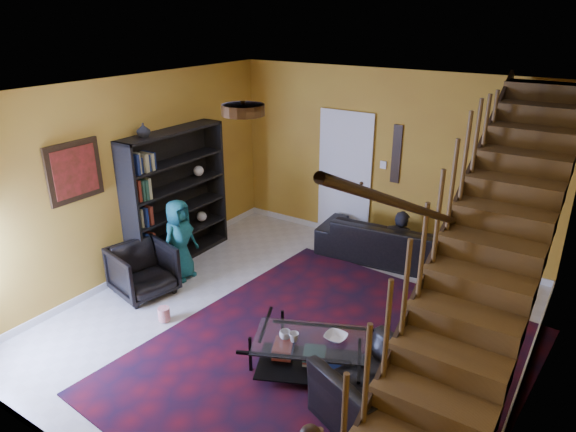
# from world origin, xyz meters

# --- Properties ---
(floor) EXTENTS (5.50, 5.50, 0.00)m
(floor) POSITION_xyz_m (0.00, 0.00, 0.00)
(floor) COLOR beige
(floor) RESTS_ON ground
(room) EXTENTS (5.50, 5.50, 5.50)m
(room) POSITION_xyz_m (-1.33, 1.33, 0.05)
(room) COLOR gold
(room) RESTS_ON ground
(staircase) EXTENTS (0.95, 5.02, 3.18)m
(staircase) POSITION_xyz_m (2.12, -0.00, 1.40)
(staircase) COLOR brown
(staircase) RESTS_ON floor
(bookshelf) EXTENTS (0.35, 1.80, 2.00)m
(bookshelf) POSITION_xyz_m (-2.40, 0.60, 0.96)
(bookshelf) COLOR black
(bookshelf) RESTS_ON floor
(door) EXTENTS (0.82, 0.05, 2.05)m
(door) POSITION_xyz_m (-0.70, 2.73, 1.02)
(door) COLOR silver
(door) RESTS_ON floor
(framed_picture) EXTENTS (0.04, 0.74, 0.74)m
(framed_picture) POSITION_xyz_m (-2.57, -0.90, 1.75)
(framed_picture) COLOR maroon
(framed_picture) RESTS_ON room
(wall_hanging) EXTENTS (0.14, 0.03, 0.90)m
(wall_hanging) POSITION_xyz_m (0.15, 2.73, 1.55)
(wall_hanging) COLOR black
(wall_hanging) RESTS_ON room
(ceiling_fixture) EXTENTS (0.40, 0.40, 0.10)m
(ceiling_fixture) POSITION_xyz_m (0.00, -0.80, 2.74)
(ceiling_fixture) COLOR #3F2814
(ceiling_fixture) RESTS_ON room
(rug) EXTENTS (4.07, 4.56, 0.02)m
(rug) POSITION_xyz_m (0.77, -0.37, 0.01)
(rug) COLOR #460C16
(rug) RESTS_ON floor
(sofa) EXTENTS (2.23, 1.05, 0.63)m
(sofa) POSITION_xyz_m (0.32, 2.30, 0.32)
(sofa) COLOR black
(sofa) RESTS_ON floor
(armchair_left) EXTENTS (0.91, 0.89, 0.69)m
(armchair_left) POSITION_xyz_m (-2.05, -0.47, 0.34)
(armchair_left) COLOR black
(armchair_left) RESTS_ON floor
(armchair_right) EXTENTS (1.14, 1.21, 0.63)m
(armchair_right) POSITION_xyz_m (1.50, -0.89, 0.31)
(armchair_right) COLOR black
(armchair_right) RESTS_ON floor
(person_adult_a) EXTENTS (0.47, 0.32, 1.26)m
(person_adult_a) POSITION_xyz_m (0.46, 2.35, 0.18)
(person_adult_a) COLOR black
(person_adult_a) RESTS_ON sofa
(person_adult_b) EXTENTS (0.59, 0.47, 1.15)m
(person_adult_b) POSITION_xyz_m (1.42, 2.35, 0.13)
(person_adult_b) COLOR black
(person_adult_b) RESTS_ON sofa
(person_child) EXTENTS (0.38, 0.58, 1.18)m
(person_child) POSITION_xyz_m (-1.95, 0.14, 0.59)
(person_child) COLOR #1B6963
(person_child) RESTS_ON armchair_left
(coffee_table) EXTENTS (1.32, 1.09, 0.44)m
(coffee_table) POSITION_xyz_m (0.69, -0.69, 0.25)
(coffee_table) COLOR black
(coffee_table) RESTS_ON floor
(cup_a) EXTENTS (0.16, 0.16, 0.09)m
(cup_a) POSITION_xyz_m (0.46, -0.81, 0.48)
(cup_a) COLOR #999999
(cup_a) RESTS_ON coffee_table
(cup_b) EXTENTS (0.12, 0.12, 0.10)m
(cup_b) POSITION_xyz_m (0.56, -0.80, 0.49)
(cup_b) COLOR #999999
(cup_b) RESTS_ON coffee_table
(bowl) EXTENTS (0.23, 0.23, 0.06)m
(bowl) POSITION_xyz_m (0.91, -0.54, 0.47)
(bowl) COLOR #999999
(bowl) RESTS_ON coffee_table
(vase) EXTENTS (0.18, 0.18, 0.19)m
(vase) POSITION_xyz_m (-2.41, 0.10, 2.10)
(vase) COLOR #999999
(vase) RESTS_ON bookshelf
(popcorn_bucket) EXTENTS (0.18, 0.18, 0.17)m
(popcorn_bucket) POSITION_xyz_m (-1.33, -0.82, 0.10)
(popcorn_bucket) COLOR red
(popcorn_bucket) RESTS_ON rug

